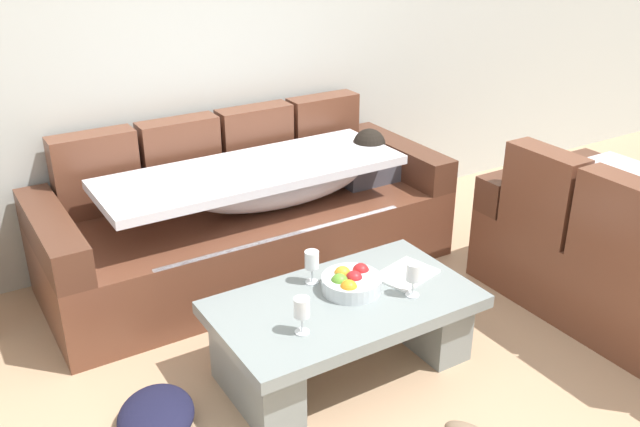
# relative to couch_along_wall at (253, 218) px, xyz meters

# --- Properties ---
(back_wall) EXTENTS (9.00, 0.10, 2.70)m
(back_wall) POSITION_rel_couch_along_wall_xyz_m (-0.05, 0.53, 1.02)
(back_wall) COLOR beige
(back_wall) RESTS_ON ground_plane
(couch_along_wall) EXTENTS (2.33, 0.92, 0.88)m
(couch_along_wall) POSITION_rel_couch_along_wall_xyz_m (0.00, 0.00, 0.00)
(couch_along_wall) COLOR brown
(couch_along_wall) RESTS_ON ground_plane
(coffee_table) EXTENTS (1.20, 0.68, 0.38)m
(coffee_table) POSITION_rel_couch_along_wall_xyz_m (-0.08, -1.10, -0.09)
(coffee_table) COLOR gray
(coffee_table) RESTS_ON ground_plane
(fruit_bowl) EXTENTS (0.28, 0.28, 0.10)m
(fruit_bowl) POSITION_rel_couch_along_wall_xyz_m (-0.02, -1.05, 0.09)
(fruit_bowl) COLOR silver
(fruit_bowl) RESTS_ON coffee_table
(wine_glass_near_left) EXTENTS (0.07, 0.07, 0.17)m
(wine_glass_near_left) POSITION_rel_couch_along_wall_xyz_m (-0.38, -1.23, 0.16)
(wine_glass_near_left) COLOR silver
(wine_glass_near_left) RESTS_ON coffee_table
(wine_glass_near_right) EXTENTS (0.07, 0.07, 0.17)m
(wine_glass_near_right) POSITION_rel_couch_along_wall_xyz_m (0.20, -1.24, 0.16)
(wine_glass_near_right) COLOR silver
(wine_glass_near_right) RESTS_ON coffee_table
(wine_glass_far_back) EXTENTS (0.07, 0.07, 0.17)m
(wine_glass_far_back) POSITION_rel_couch_along_wall_xyz_m (-0.13, -0.89, 0.16)
(wine_glass_far_back) COLOR silver
(wine_glass_far_back) RESTS_ON coffee_table
(open_magazine) EXTENTS (0.32, 0.28, 0.01)m
(open_magazine) POSITION_rel_couch_along_wall_xyz_m (0.29, -1.07, 0.05)
(open_magazine) COLOR white
(open_magazine) RESTS_ON coffee_table
(crumpled_garment) EXTENTS (0.46, 0.50, 0.12)m
(crumpled_garment) POSITION_rel_couch_along_wall_xyz_m (-0.98, -1.03, -0.27)
(crumpled_garment) COLOR #191933
(crumpled_garment) RESTS_ON ground_plane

